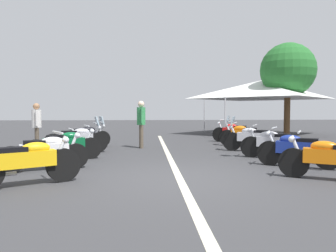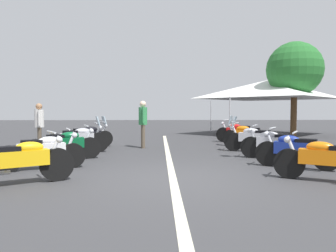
# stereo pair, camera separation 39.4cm
# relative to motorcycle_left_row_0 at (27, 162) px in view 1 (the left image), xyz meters

# --- Properties ---
(ground_plane) EXTENTS (80.00, 80.00, 0.00)m
(ground_plane) POSITION_rel_motorcycle_left_row_0_xyz_m (0.48, -2.93, -0.47)
(ground_plane) COLOR #38383A
(lane_centre_stripe) EXTENTS (15.50, 0.16, 0.01)m
(lane_centre_stripe) POSITION_rel_motorcycle_left_row_0_xyz_m (3.93, -2.93, -0.46)
(lane_centre_stripe) COLOR beige
(lane_centre_stripe) RESTS_ON ground_plane
(motorcycle_left_row_0) EXTENTS (1.20, 1.83, 1.01)m
(motorcycle_left_row_0) POSITION_rel_motorcycle_left_row_0_xyz_m (0.00, 0.00, 0.00)
(motorcycle_left_row_0) COLOR black
(motorcycle_left_row_0) RESTS_ON ground_plane
(motorcycle_left_row_1) EXTENTS (0.98, 1.95, 0.99)m
(motorcycle_left_row_1) POSITION_rel_motorcycle_left_row_0_xyz_m (1.60, 0.16, -0.02)
(motorcycle_left_row_1) COLOR black
(motorcycle_left_row_1) RESTS_ON ground_plane
(motorcycle_left_row_2) EXTENTS (1.00, 2.02, 1.00)m
(motorcycle_left_row_2) POSITION_rel_motorcycle_left_row_0_xyz_m (3.13, 0.09, -0.01)
(motorcycle_left_row_2) COLOR black
(motorcycle_left_row_2) RESTS_ON ground_plane
(motorcycle_left_row_3) EXTENTS (0.91, 2.03, 1.23)m
(motorcycle_left_row_3) POSITION_rel_motorcycle_left_row_0_xyz_m (4.66, 0.07, 0.01)
(motorcycle_left_row_3) COLOR black
(motorcycle_left_row_3) RESTS_ON ground_plane
(motorcycle_left_row_4) EXTENTS (1.09, 1.93, 1.20)m
(motorcycle_left_row_4) POSITION_rel_motorcycle_left_row_0_xyz_m (6.23, 0.13, -0.00)
(motorcycle_left_row_4) COLOR black
(motorcycle_left_row_4) RESTS_ON ground_plane
(motorcycle_right_row_0) EXTENTS (1.20, 1.94, 0.99)m
(motorcycle_right_row_0) POSITION_rel_motorcycle_left_row_0_xyz_m (0.09, -6.02, -0.01)
(motorcycle_right_row_0) COLOR black
(motorcycle_right_row_0) RESTS_ON ground_plane
(motorcycle_right_row_1) EXTENTS (1.16, 1.77, 1.00)m
(motorcycle_right_row_1) POSITION_rel_motorcycle_left_row_0_xyz_m (1.62, -6.00, -0.01)
(motorcycle_right_row_1) COLOR black
(motorcycle_right_row_1) RESTS_ON ground_plane
(motorcycle_right_row_2) EXTENTS (1.09, 1.88, 1.00)m
(motorcycle_right_row_2) POSITION_rel_motorcycle_left_row_0_xyz_m (3.07, -6.02, -0.01)
(motorcycle_right_row_2) COLOR black
(motorcycle_right_row_2) RESTS_ON ground_plane
(motorcycle_right_row_3) EXTENTS (1.08, 2.06, 1.22)m
(motorcycle_right_row_3) POSITION_rel_motorcycle_left_row_0_xyz_m (4.69, -5.93, 0.01)
(motorcycle_right_row_3) COLOR black
(motorcycle_right_row_3) RESTS_ON ground_plane
(motorcycle_right_row_4) EXTENTS (1.01, 1.90, 1.21)m
(motorcycle_right_row_4) POSITION_rel_motorcycle_left_row_0_xyz_m (6.38, -6.10, 0.00)
(motorcycle_right_row_4) COLOR black
(motorcycle_right_row_4) RESTS_ON ground_plane
(motorcycle_right_row_5) EXTENTS (1.20, 1.87, 1.01)m
(motorcycle_right_row_5) POSITION_rel_motorcycle_left_row_0_xyz_m (7.86, -6.14, -0.00)
(motorcycle_right_row_5) COLOR black
(motorcycle_right_row_5) RESTS_ON ground_plane
(bystander_0) EXTENTS (0.53, 0.32, 1.78)m
(bystander_0) POSITION_rel_motorcycle_left_row_0_xyz_m (6.00, -2.03, 0.59)
(bystander_0) COLOR brown
(bystander_0) RESTS_ON ground_plane
(bystander_1) EXTENTS (0.50, 0.32, 1.68)m
(bystander_1) POSITION_rel_motorcycle_left_row_0_xyz_m (5.30, 1.59, 0.52)
(bystander_1) COLOR brown
(bystander_1) RESTS_ON ground_plane
(roadside_tree_0) EXTENTS (2.89, 2.89, 5.01)m
(roadside_tree_0) POSITION_rel_motorcycle_left_row_0_xyz_m (10.67, -9.76, 3.07)
(roadside_tree_0) COLOR brown
(roadside_tree_0) RESTS_ON ground_plane
(event_tent) EXTENTS (6.48, 6.48, 3.20)m
(event_tent) POSITION_rel_motorcycle_left_row_0_xyz_m (12.47, -9.03, 2.18)
(event_tent) COLOR white
(event_tent) RESTS_ON ground_plane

